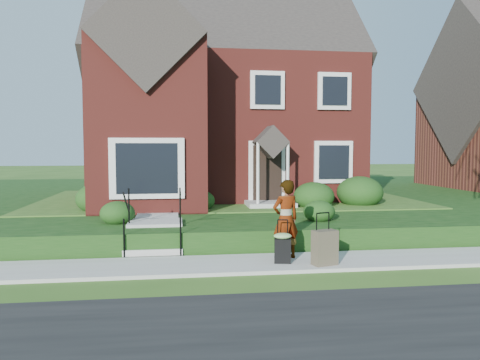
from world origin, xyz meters
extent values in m
plane|color=#2D5119|center=(0.00, 0.00, 0.00)|extent=(120.00, 120.00, 0.00)
cube|color=#9E9B93|center=(0.00, 0.00, 0.04)|extent=(60.00, 1.60, 0.08)
cube|color=black|center=(4.00, 10.90, 0.30)|extent=(44.00, 20.00, 0.60)
cube|color=#9E9B93|center=(-2.50, 5.00, 0.63)|extent=(1.20, 6.00, 0.06)
cube|color=maroon|center=(0.00, 10.00, 3.30)|extent=(10.00, 8.00, 5.40)
cube|color=maroon|center=(-2.80, 5.20, 3.30)|extent=(3.60, 2.40, 5.40)
cube|color=silver|center=(-2.80, 4.05, 2.00)|extent=(2.20, 0.30, 1.80)
cube|color=black|center=(1.20, 5.94, 1.65)|extent=(1.00, 0.12, 2.10)
cube|color=black|center=(3.60, 5.95, 2.10)|extent=(1.40, 0.10, 1.50)
cube|color=maroon|center=(3.00, 10.00, 8.20)|extent=(0.90, 0.90, 3.00)
cube|color=#9E9B93|center=(-2.50, 1.00, 0.15)|extent=(1.40, 0.30, 0.15)
cube|color=#9E9B93|center=(-2.50, 1.30, 0.30)|extent=(1.40, 0.30, 0.15)
cube|color=#9E9B93|center=(-2.50, 1.60, 0.45)|extent=(1.40, 0.30, 0.15)
cube|color=#9E9B93|center=(-2.50, 1.90, 0.60)|extent=(1.40, 0.30, 0.15)
cube|color=#9E9B93|center=(-2.50, 2.45, 0.60)|extent=(1.40, 0.80, 0.15)
cylinder|color=black|center=(-3.15, 0.85, 0.53)|extent=(0.04, 0.04, 0.90)
cylinder|color=black|center=(-3.15, 2.05, 1.13)|extent=(0.04, 0.04, 0.90)
cylinder|color=black|center=(-1.85, 0.85, 0.53)|extent=(0.04, 0.04, 0.90)
cylinder|color=black|center=(-1.85, 2.05, 1.13)|extent=(0.04, 0.04, 0.90)
ellipsoid|color=#13340F|center=(-4.42, 5.19, 1.10)|extent=(1.42, 1.42, 0.99)
ellipsoid|color=#13340F|center=(-1.21, 5.11, 0.95)|extent=(1.01, 1.01, 0.71)
ellipsoid|color=#13340F|center=(2.65, 5.12, 1.08)|extent=(1.37, 1.37, 0.96)
ellipsoid|color=#13340F|center=(4.46, 5.58, 1.16)|extent=(1.61, 1.61, 1.13)
ellipsoid|color=#13340F|center=(-3.52, 2.67, 0.93)|extent=(0.93, 0.93, 0.65)
ellipsoid|color=#13340F|center=(1.98, 2.37, 0.91)|extent=(0.88, 0.88, 0.61)
imported|color=#999999|center=(0.54, 0.26, 0.98)|extent=(0.76, 0.61, 1.81)
cube|color=black|center=(0.37, -0.17, 0.35)|extent=(0.39, 0.27, 0.54)
cylinder|color=black|center=(0.37, -0.17, 1.03)|extent=(0.22, 0.07, 0.03)
cylinder|color=black|center=(0.26, -0.17, 0.82)|extent=(0.02, 0.02, 0.41)
cylinder|color=black|center=(0.48, -0.17, 0.82)|extent=(0.02, 0.02, 0.41)
cylinder|color=black|center=(0.24, -0.17, 0.11)|extent=(0.05, 0.07, 0.06)
cylinder|color=black|center=(0.50, -0.17, 0.11)|extent=(0.05, 0.07, 0.06)
ellipsoid|color=#82B265|center=(0.37, -0.17, 0.68)|extent=(0.45, 0.40, 0.13)
cube|color=#4C4433|center=(1.24, -0.45, 0.46)|extent=(0.59, 0.43, 0.76)
cylinder|color=black|center=(1.24, -0.45, 1.20)|extent=(0.31, 0.11, 0.03)
cylinder|color=black|center=(1.08, -0.45, 1.02)|extent=(0.02, 0.02, 0.37)
cylinder|color=black|center=(1.40, -0.45, 1.02)|extent=(0.02, 0.02, 0.37)
cylinder|color=black|center=(1.05, -0.45, 0.11)|extent=(0.06, 0.07, 0.06)
cylinder|color=black|center=(1.42, -0.45, 0.11)|extent=(0.06, 0.07, 0.06)
camera|label=1|loc=(-1.90, -10.10, 2.62)|focal=35.00mm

